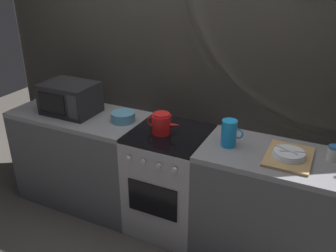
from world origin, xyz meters
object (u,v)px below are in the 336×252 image
Objects in this scene: spice_jar at (333,153)px; stove_unit at (169,181)px; mixing_bowl at (123,117)px; dish_pile at (289,156)px; pitcher at (229,133)px; kettle at (162,123)px; microwave at (70,98)px.

stove_unit is at bearing -175.46° from spice_jar.
spice_jar is at bearing 2.54° from mixing_bowl.
spice_jar is (0.26, 0.11, 0.03)m from dish_pile.
mixing_bowl is 0.93m from pitcher.
kettle is 2.71× the size of spice_jar.
kettle is (0.91, -0.02, -0.05)m from microwave.
microwave is 1.62× the size of kettle.
kettle is 0.96m from dish_pile.
pitcher is (0.92, -0.04, 0.06)m from mixing_bowl.
spice_jar is at bearing 6.18° from kettle.
dish_pile is at bearing 1.16° from kettle.
dish_pile reaches higher than stove_unit.
kettle is 0.53m from pitcher.
kettle is at bearing -173.82° from spice_jar.
microwave is 2.30× the size of mixing_bowl.
stove_unit is at bearing 178.75° from dish_pile.
pitcher is at bearing 2.40° from kettle.
spice_jar is (0.69, 0.11, -0.05)m from pitcher.
microwave reaches higher than kettle.
microwave reaches higher than spice_jar.
pitcher is at bearing -2.38° from mixing_bowl.
microwave is 4.38× the size of spice_jar.
stove_unit is at bearing -2.80° from mixing_bowl.
mixing_bowl is at bearing 177.62° from pitcher.
microwave is 1.44m from pitcher.
stove_unit is 1.03m from dish_pile.
microwave reaches higher than stove_unit.
spice_jar is at bearing 23.19° from dish_pile.
mixing_bowl is 1.00× the size of pitcher.
kettle is at bearing -141.18° from stove_unit.
kettle is at bearing -8.81° from mixing_bowl.
dish_pile is (1.87, -0.00, -0.11)m from microwave.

